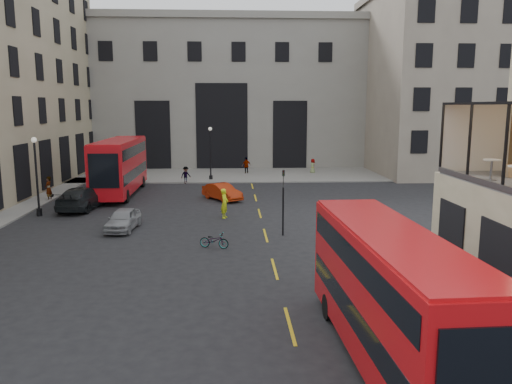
{
  "coord_description": "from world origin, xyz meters",
  "views": [
    {
      "loc": [
        -3.94,
        -15.81,
        7.34
      ],
      "look_at": [
        -2.68,
        9.39,
        3.0
      ],
      "focal_mm": 35.0,
      "sensor_mm": 36.0,
      "label": 1
    }
  ],
  "objects_px": {
    "pedestrian_a": "(102,187)",
    "cafe_chair_d": "(511,170)",
    "street_lamp_a": "(37,181)",
    "pedestrian_d": "(313,166)",
    "car_a": "(123,219)",
    "pedestrian_b": "(186,175)",
    "traffic_light_far": "(104,164)",
    "car_b": "(222,192)",
    "car_c": "(82,198)",
    "pedestrian_c": "(246,166)",
    "pedestrian_e": "(49,189)",
    "cyclist": "(225,203)",
    "traffic_light_near": "(283,194)",
    "bus_near": "(390,291)",
    "bicycle": "(214,240)",
    "street_lamp_b": "(211,157)",
    "bus_far": "(120,164)",
    "cafe_table_far": "(492,166)"
  },
  "relations": [
    {
      "from": "pedestrian_a",
      "to": "cafe_chair_d",
      "type": "distance_m",
      "value": 31.01
    },
    {
      "from": "street_lamp_a",
      "to": "pedestrian_d",
      "type": "xyz_separation_m",
      "value": [
        22.05,
        20.53,
        -1.57
      ]
    },
    {
      "from": "car_a",
      "to": "pedestrian_b",
      "type": "relative_size",
      "value": 2.3
    },
    {
      "from": "traffic_light_far",
      "to": "car_b",
      "type": "height_order",
      "value": "traffic_light_far"
    },
    {
      "from": "car_c",
      "to": "pedestrian_a",
      "type": "relative_size",
      "value": 3.35
    },
    {
      "from": "pedestrian_c",
      "to": "pedestrian_e",
      "type": "relative_size",
      "value": 0.98
    },
    {
      "from": "car_a",
      "to": "pedestrian_a",
      "type": "height_order",
      "value": "pedestrian_a"
    },
    {
      "from": "cyclist",
      "to": "pedestrian_b",
      "type": "distance_m",
      "value": 15.79
    },
    {
      "from": "traffic_light_near",
      "to": "pedestrian_e",
      "type": "distance_m",
      "value": 20.91
    },
    {
      "from": "bus_near",
      "to": "cyclist",
      "type": "bearing_deg",
      "value": 104.22
    },
    {
      "from": "pedestrian_c",
      "to": "bicycle",
      "type": "bearing_deg",
      "value": 60.65
    },
    {
      "from": "traffic_light_far",
      "to": "car_b",
      "type": "relative_size",
      "value": 0.96
    },
    {
      "from": "car_a",
      "to": "car_b",
      "type": "relative_size",
      "value": 0.95
    },
    {
      "from": "street_lamp_a",
      "to": "car_c",
      "type": "height_order",
      "value": "street_lamp_a"
    },
    {
      "from": "car_b",
      "to": "cyclist",
      "type": "relative_size",
      "value": 2.01
    },
    {
      "from": "bicycle",
      "to": "street_lamp_b",
      "type": "bearing_deg",
      "value": 20.92
    },
    {
      "from": "bus_far",
      "to": "pedestrian_a",
      "type": "xyz_separation_m",
      "value": [
        -1.25,
        -1.25,
        -1.76
      ]
    },
    {
      "from": "pedestrian_e",
      "to": "street_lamp_b",
      "type": "bearing_deg",
      "value": 138.12
    },
    {
      "from": "traffic_light_far",
      "to": "cafe_table_far",
      "type": "xyz_separation_m",
      "value": [
        20.82,
        -25.71,
        2.69
      ]
    },
    {
      "from": "cafe_table_far",
      "to": "pedestrian_b",
      "type": "bearing_deg",
      "value": 115.43
    },
    {
      "from": "pedestrian_d",
      "to": "street_lamp_b",
      "type": "bearing_deg",
      "value": 86.18
    },
    {
      "from": "traffic_light_far",
      "to": "pedestrian_a",
      "type": "relative_size",
      "value": 2.29
    },
    {
      "from": "cafe_table_far",
      "to": "cafe_chair_d",
      "type": "xyz_separation_m",
      "value": [
        1.26,
        0.84,
        -0.25
      ]
    },
    {
      "from": "street_lamp_b",
      "to": "traffic_light_near",
      "type": "bearing_deg",
      "value": -77.2
    },
    {
      "from": "traffic_light_near",
      "to": "cafe_table_far",
      "type": "height_order",
      "value": "cafe_table_far"
    },
    {
      "from": "bus_near",
      "to": "pedestrian_a",
      "type": "xyz_separation_m",
      "value": [
        -15.01,
        27.65,
        -1.37
      ]
    },
    {
      "from": "traffic_light_far",
      "to": "cafe_table_far",
      "type": "relative_size",
      "value": 4.84
    },
    {
      "from": "street_lamp_b",
      "to": "pedestrian_b",
      "type": "distance_m",
      "value": 3.43
    },
    {
      "from": "pedestrian_e",
      "to": "bus_near",
      "type": "bearing_deg",
      "value": 43.66
    },
    {
      "from": "traffic_light_far",
      "to": "street_lamp_b",
      "type": "xyz_separation_m",
      "value": [
        9.0,
        6.0,
        -0.03
      ]
    },
    {
      "from": "car_c",
      "to": "street_lamp_b",
      "type": "bearing_deg",
      "value": -117.18
    },
    {
      "from": "bus_far",
      "to": "cafe_chair_d",
      "type": "height_order",
      "value": "cafe_chair_d"
    },
    {
      "from": "pedestrian_c",
      "to": "pedestrian_d",
      "type": "distance_m",
      "value": 7.34
    },
    {
      "from": "car_c",
      "to": "pedestrian_a",
      "type": "xyz_separation_m",
      "value": [
        0.23,
        4.88,
        0.02
      ]
    },
    {
      "from": "bicycle",
      "to": "cafe_chair_d",
      "type": "xyz_separation_m",
      "value": [
        11.95,
        -6.43,
        4.46
      ]
    },
    {
      "from": "traffic_light_near",
      "to": "pedestrian_b",
      "type": "relative_size",
      "value": 2.31
    },
    {
      "from": "street_lamp_b",
      "to": "pedestrian_e",
      "type": "bearing_deg",
      "value": -139.91
    },
    {
      "from": "cafe_table_far",
      "to": "car_b",
      "type": "bearing_deg",
      "value": 116.6
    },
    {
      "from": "cafe_table_far",
      "to": "car_c",
      "type": "bearing_deg",
      "value": 139.04
    },
    {
      "from": "street_lamp_b",
      "to": "pedestrian_d",
      "type": "xyz_separation_m",
      "value": [
        11.05,
        4.53,
        -1.57
      ]
    },
    {
      "from": "cyclist",
      "to": "cafe_table_far",
      "type": "bearing_deg",
      "value": -128.86
    },
    {
      "from": "bus_near",
      "to": "pedestrian_b",
      "type": "height_order",
      "value": "bus_near"
    },
    {
      "from": "traffic_light_near",
      "to": "pedestrian_c",
      "type": "relative_size",
      "value": 2.02
    },
    {
      "from": "traffic_light_near",
      "to": "pedestrian_c",
      "type": "height_order",
      "value": "traffic_light_near"
    },
    {
      "from": "traffic_light_near",
      "to": "street_lamp_a",
      "type": "height_order",
      "value": "street_lamp_a"
    },
    {
      "from": "car_b",
      "to": "pedestrian_a",
      "type": "bearing_deg",
      "value": 134.88
    },
    {
      "from": "bus_far",
      "to": "car_c",
      "type": "xyz_separation_m",
      "value": [
        -1.48,
        -6.12,
        -1.79
      ]
    },
    {
      "from": "pedestrian_b",
      "to": "pedestrian_c",
      "type": "distance_m",
      "value": 8.79
    },
    {
      "from": "street_lamp_a",
      "to": "car_c",
      "type": "relative_size",
      "value": 0.96
    },
    {
      "from": "bicycle",
      "to": "cafe_chair_d",
      "type": "distance_m",
      "value": 14.28
    }
  ]
}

